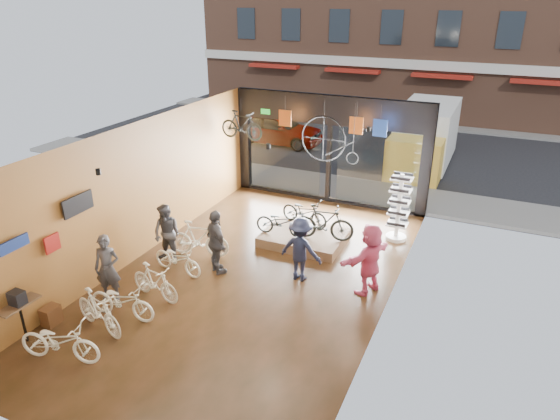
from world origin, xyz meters
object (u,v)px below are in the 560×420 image
Objects in this scene: customer_0 at (107,268)px; customer_1 at (167,234)px; floor_bike_5 at (198,239)px; sunglasses_rack at (399,207)px; display_bike_mid at (323,223)px; customer_2 at (216,242)px; floor_bike_4 at (178,259)px; hung_bike at (241,125)px; display_bike_left at (281,222)px; display_bike_right at (305,212)px; floor_bike_0 at (59,341)px; floor_bike_2 at (122,301)px; floor_bike_3 at (155,282)px; customer_3 at (301,249)px; street_car at (277,128)px; floor_bike_1 at (98,311)px; customer_5 at (370,259)px; penny_farthing at (333,142)px; box_truck at (423,139)px; display_platform at (304,238)px.

customer_0 reaches higher than customer_1.
floor_bike_5 is 5.99m from sunglasses_rack.
display_bike_mid is 0.99× the size of customer_2.
floor_bike_4 is 5.37m from hung_bike.
display_bike_left is at bearing -146.52° from sunglasses_rack.
customer_2 is (-1.25, -3.17, 0.17)m from display_bike_right.
floor_bike_0 is 0.99× the size of display_bike_mid.
display_bike_left is (1.84, 4.86, 0.27)m from floor_bike_2.
floor_bike_3 is 7.38m from sunglasses_rack.
customer_3 reaches higher than display_bike_left.
floor_bike_0 is 2.67m from floor_bike_3.
floor_bike_5 is at bearing 14.46° from floor_bike_3.
floor_bike_2 is 1.07× the size of hung_bike.
street_car is 14.99m from floor_bike_2.
sunglasses_rack reaches higher than display_bike_right.
street_car is 2.57× the size of display_bike_mid.
floor_bike_4 is at bearing 141.49° from display_bike_left.
floor_bike_2 is 1.12× the size of floor_bike_3.
customer_0 reaches higher than floor_bike_2.
floor_bike_4 is (0.15, 2.80, -0.07)m from floor_bike_1.
customer_5 is (4.88, 1.20, 0.51)m from floor_bike_4.
floor_bike_0 is 1.10m from floor_bike_1.
floor_bike_5 reaches higher than floor_bike_1.
sunglasses_rack is at bearing -136.40° from street_car.
display_bike_left is at bearing -100.90° from penny_farthing.
customer_0 is (-0.79, 0.49, 0.41)m from floor_bike_2.
floor_bike_0 is 1.09× the size of floor_bike_1.
floor_bike_4 is at bearing 123.16° from display_bike_mid.
street_car is 2.61× the size of floor_bike_0.
customer_5 reaches higher than floor_bike_0.
display_bike_mid is 6.01m from customer_0.
street_car is 2.55× the size of customer_2.
customer_3 is (-1.31, -10.47, -0.41)m from box_truck.
street_car is 11.28m from display_bike_mid.
display_bike_left reaches higher than floor_bike_4.
customer_5 reaches higher than display_bike_left.
floor_bike_0 is at bearing -178.51° from floor_bike_3.
display_bike_right is (2.36, 7.50, 0.27)m from floor_bike_0.
customer_5 is at bearing -68.75° from floor_bike_4.
penny_farthing is at bearing -69.69° from customer_2.
floor_bike_0 is 0.95× the size of customer_5.
floor_bike_4 is 0.88× the size of display_bike_mid.
customer_2 is at bearing -105.84° from penny_farthing.
customer_5 is at bearing -86.79° from sunglasses_rack.
floor_bike_5 is 2.47m from display_bike_left.
hung_bike is at bearing 150.16° from display_platform.
floor_bike_2 is 0.80× the size of sunglasses_rack.
hung_bike reaches higher than customer_3.
penny_farthing reaches higher than box_truck.
floor_bike_5 is (0.15, 4.93, 0.07)m from floor_bike_0.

